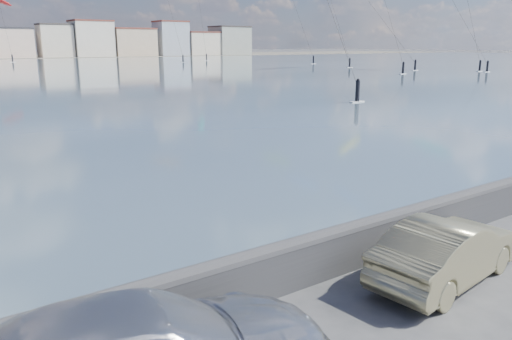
# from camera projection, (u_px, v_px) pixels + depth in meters

# --- Properties ---
(seawall) EXTENTS (400.00, 0.36, 1.08)m
(seawall) POSITION_uv_depth(u_px,v_px,m) (252.00, 274.00, 9.44)
(seawall) COLOR #28282B
(seawall) RESTS_ON ground
(car_champagne) EXTENTS (4.18, 1.90, 1.33)m
(car_champagne) POSITION_uv_depth(u_px,v_px,m) (447.00, 250.00, 10.32)
(car_champagne) COLOR tan
(car_champagne) RESTS_ON ground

